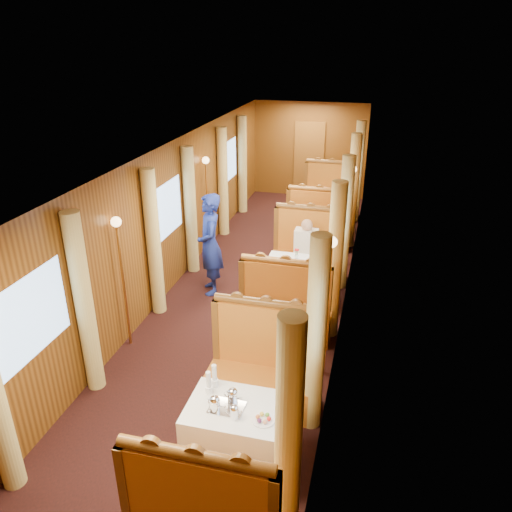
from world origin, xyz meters
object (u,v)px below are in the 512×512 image
(table_near, at_px, (240,436))
(teapot_right, at_px, (234,413))
(teapot_back, at_px, (233,398))
(banquette_near_aft, at_px, (263,372))
(banquette_mid_fwd, at_px, (286,311))
(table_mid, at_px, (298,283))
(steward, at_px, (210,245))
(tea_tray, at_px, (227,408))
(fruit_plate, at_px, (263,419))
(table_far, at_px, (324,214))
(banquette_far_fwd, at_px, (318,228))
(rose_vase_mid, at_px, (297,253))
(teapot_left, at_px, (215,406))
(passenger, at_px, (306,245))
(banquette_mid_aft, at_px, (307,256))
(rose_vase_far, at_px, (325,190))
(banquette_far_aft, at_px, (329,199))

(table_near, height_order, teapot_right, teapot_right)
(teapot_right, xyz_separation_m, teapot_back, (-0.07, 0.19, 0.01))
(banquette_near_aft, relative_size, banquette_mid_fwd, 1.00)
(table_mid, distance_m, steward, 1.60)
(tea_tray, xyz_separation_m, teapot_back, (0.04, 0.08, 0.06))
(banquette_near_aft, height_order, banquette_mid_fwd, same)
(table_near, xyz_separation_m, fruit_plate, (0.27, -0.12, 0.39))
(banquette_mid_fwd, xyz_separation_m, table_far, (0.00, 4.51, -0.05))
(teapot_right, xyz_separation_m, fruit_plate, (0.28, 0.03, -0.04))
(banquette_far_fwd, relative_size, steward, 0.76)
(table_near, height_order, tea_tray, tea_tray)
(steward, bearing_deg, fruit_plate, 1.26)
(rose_vase_mid, bearing_deg, banquette_far_fwd, 89.24)
(teapot_left, xyz_separation_m, passenger, (0.21, 4.34, -0.08))
(banquette_near_aft, relative_size, banquette_mid_aft, 1.00)
(table_mid, distance_m, tea_tray, 3.56)
(teapot_back, distance_m, passenger, 4.20)
(rose_vase_far, bearing_deg, fruit_plate, -87.64)
(table_mid, bearing_deg, rose_vase_far, 90.30)
(teapot_left, bearing_deg, table_mid, 109.27)
(table_near, relative_size, teapot_back, 6.05)
(table_near, bearing_deg, rose_vase_far, 90.15)
(banquette_far_aft, bearing_deg, banquette_far_fwd, -90.00)
(table_near, height_order, teapot_left, teapot_left)
(table_near, relative_size, teapot_right, 7.15)
(steward, bearing_deg, rose_vase_far, 131.76)
(banquette_near_aft, distance_m, rose_vase_far, 6.02)
(banquette_far_aft, bearing_deg, teapot_right, -90.03)
(table_far, bearing_deg, fruit_plate, -87.79)
(banquette_mid_fwd, xyz_separation_m, tea_tray, (-0.12, -2.53, 0.33))
(table_mid, height_order, banquette_mid_aft, banquette_mid_aft)
(fruit_plate, bearing_deg, table_far, 92.21)
(banquette_mid_fwd, relative_size, banquette_far_fwd, 1.00)
(teapot_left, distance_m, rose_vase_far, 7.13)
(teapot_back, bearing_deg, steward, 125.10)
(passenger, bearing_deg, teapot_left, -92.82)
(teapot_back, xyz_separation_m, rose_vase_far, (0.06, 6.98, 0.11))
(banquette_near_aft, height_order, tea_tray, banquette_near_aft)
(banquette_mid_aft, relative_size, teapot_left, 7.81)
(banquette_far_aft, distance_m, steward, 4.73)
(banquette_mid_aft, bearing_deg, teapot_back, -90.98)
(table_far, height_order, steward, steward)
(table_mid, xyz_separation_m, fruit_plate, (0.27, -3.62, 0.39))
(rose_vase_mid, relative_size, steward, 0.20)
(table_near, xyz_separation_m, banquette_far_aft, (0.00, 8.01, 0.05))
(teapot_right, xyz_separation_m, steward, (-1.52, 3.72, 0.07))
(table_near, distance_m, table_mid, 3.50)
(banquette_mid_aft, bearing_deg, banquette_far_fwd, 90.00)
(banquette_near_aft, height_order, rose_vase_mid, banquette_near_aft)
(banquette_mid_aft, bearing_deg, banquette_near_aft, -90.00)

